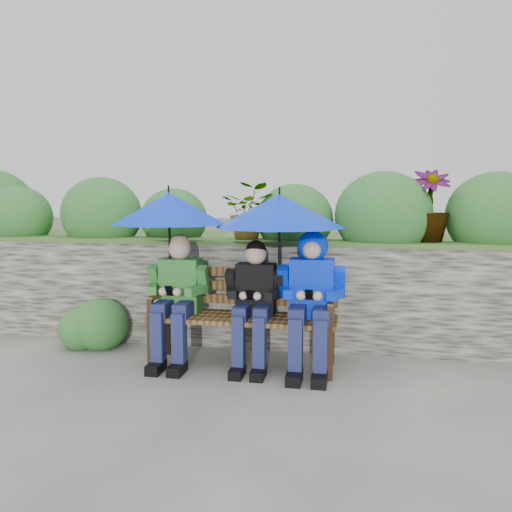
% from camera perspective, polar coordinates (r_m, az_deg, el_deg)
% --- Properties ---
extents(ground, '(60.00, 60.00, 0.00)m').
position_cam_1_polar(ground, '(4.30, -0.25, -12.84)').
color(ground, '#595959').
rests_on(ground, ground).
extents(garden_backdrop, '(8.00, 2.86, 1.80)m').
position_cam_1_polar(garden_backdrop, '(5.68, 2.82, -1.47)').
color(garden_backdrop, '#302D25').
rests_on(garden_backdrop, ground).
extents(park_bench, '(1.60, 0.47, 0.84)m').
position_cam_1_polar(park_bench, '(4.32, -1.35, -6.12)').
color(park_bench, black).
rests_on(park_bench, ground).
extents(boy_left, '(0.52, 0.60, 1.12)m').
position_cam_1_polar(boy_left, '(4.38, -9.00, -4.21)').
color(boy_left, '#2C652D').
rests_on(boy_left, ground).
extents(boy_middle, '(0.49, 0.57, 1.08)m').
position_cam_1_polar(boy_middle, '(4.21, -0.23, -4.80)').
color(boy_middle, black).
rests_on(boy_middle, ground).
extents(boy_right, '(0.55, 0.67, 1.16)m').
position_cam_1_polar(boy_right, '(4.13, 6.32, -3.92)').
color(boy_right, '#0017CC').
rests_on(boy_right, ground).
extents(umbrella_left, '(1.03, 1.03, 0.89)m').
position_cam_1_polar(umbrella_left, '(4.36, -9.92, 5.36)').
color(umbrella_left, '#002BDD').
rests_on(umbrella_left, ground).
extents(umbrella_right, '(1.09, 1.09, 0.85)m').
position_cam_1_polar(umbrella_right, '(4.11, 2.68, 5.14)').
color(umbrella_right, '#002BDD').
rests_on(umbrella_right, ground).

